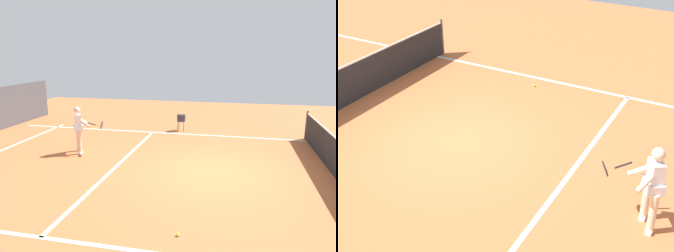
{
  "view_description": "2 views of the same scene",
  "coord_description": "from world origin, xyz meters",
  "views": [
    {
      "loc": [
        8.38,
        0.67,
        3.3
      ],
      "look_at": [
        -0.64,
        -1.31,
        1.11
      ],
      "focal_mm": 33.39,
      "sensor_mm": 36.0,
      "label": 1
    },
    {
      "loc": [
        -7.56,
        -5.38,
        5.53
      ],
      "look_at": [
        -0.15,
        -1.31,
        0.78
      ],
      "focal_mm": 51.73,
      "sensor_mm": 36.0,
      "label": 2
    }
  ],
  "objects": [
    {
      "name": "ground_plane",
      "position": [
        0.0,
        0.0,
        0.0
      ],
      "size": [
        25.06,
        25.06,
        0.0
      ],
      "primitive_type": "plane",
      "color": "#C66638"
    },
    {
      "name": "service_line_marking",
      "position": [
        0.0,
        -2.69,
        0.0
      ],
      "size": [
        7.86,
        0.1,
        0.01
      ],
      "primitive_type": "cube",
      "color": "white",
      "rests_on": "ground"
    },
    {
      "name": "sideline_right_marking",
      "position": [
        3.93,
        0.0,
        0.0
      ],
      "size": [
        0.1,
        17.27,
        0.01
      ],
      "primitive_type": "cube",
      "color": "white",
      "rests_on": "ground"
    },
    {
      "name": "court_net",
      "position": [
        0.0,
        3.39,
        0.52
      ],
      "size": [
        8.54,
        0.08,
        1.11
      ],
      "color": "#4C4C51",
      "rests_on": "ground"
    },
    {
      "name": "tennis_player",
      "position": [
        -0.82,
        -4.38,
        0.85
      ],
      "size": [
        0.68,
        1.14,
        1.55
      ],
      "color": "beige",
      "rests_on": "ground"
    },
    {
      "name": "tennis_ball_near",
      "position": [
        3.35,
        -0.25,
        0.03
      ],
      "size": [
        0.07,
        0.07,
        0.07
      ],
      "primitive_type": "sphere",
      "color": "#D1E533",
      "rests_on": "ground"
    }
  ]
}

